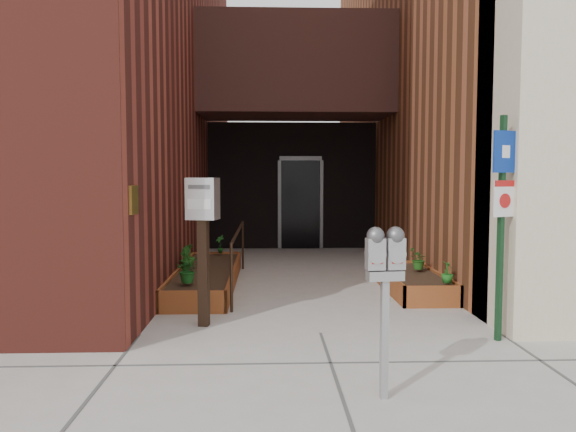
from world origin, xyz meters
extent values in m
plane|color=#9E9991|center=(0.00, 0.00, 0.00)|extent=(80.00, 80.00, 0.00)
cube|color=maroon|center=(-6.00, 6.70, 5.00)|extent=(8.00, 14.60, 10.00)
cube|color=brown|center=(6.00, 7.15, 5.00)|extent=(8.00, 13.70, 10.00)
cube|color=#BFB593|center=(2.55, 0.20, 2.20)|extent=(1.10, 1.20, 4.40)
cube|color=black|center=(0.00, 6.00, 4.00)|extent=(4.20, 2.00, 2.00)
cube|color=black|center=(0.00, 7.40, 1.50)|extent=(4.00, 0.30, 3.00)
cube|color=black|center=(0.20, 7.22, 1.05)|extent=(0.90, 0.06, 2.10)
cube|color=#B79338|center=(-1.99, -0.20, 1.50)|extent=(0.04, 0.30, 0.30)
cube|color=brown|center=(-1.55, 0.92, 0.15)|extent=(0.90, 0.04, 0.30)
cube|color=brown|center=(-1.55, 4.48, 0.15)|extent=(0.90, 0.04, 0.30)
cube|color=brown|center=(-1.98, 2.70, 0.15)|extent=(0.04, 3.60, 0.30)
cube|color=brown|center=(-1.12, 2.70, 0.15)|extent=(0.04, 3.60, 0.30)
cube|color=black|center=(-1.55, 2.70, 0.13)|extent=(0.82, 3.52, 0.26)
cube|color=brown|center=(1.60, 1.12, 0.15)|extent=(0.80, 0.04, 0.30)
cube|color=brown|center=(1.60, 3.28, 0.15)|extent=(0.80, 0.04, 0.30)
cube|color=brown|center=(1.22, 2.20, 0.15)|extent=(0.04, 2.20, 0.30)
cube|color=brown|center=(1.98, 2.20, 0.15)|extent=(0.04, 2.20, 0.30)
cube|color=black|center=(1.60, 2.20, 0.13)|extent=(0.72, 2.12, 0.26)
cylinder|color=black|center=(-1.05, 1.00, 0.45)|extent=(0.04, 0.04, 0.90)
cylinder|color=black|center=(-1.05, 4.30, 0.45)|extent=(0.04, 0.04, 0.90)
cylinder|color=black|center=(-1.05, 2.65, 0.88)|extent=(0.04, 3.30, 0.04)
cube|color=#9F9FA1|center=(0.33, -1.84, 0.47)|extent=(0.06, 0.06, 0.94)
cube|color=#9F9FA1|center=(0.33, -1.84, 0.98)|extent=(0.29, 0.15, 0.08)
cube|color=#9F9FA1|center=(0.25, -1.85, 1.15)|extent=(0.15, 0.11, 0.25)
sphere|color=#59595B|center=(0.25, -1.85, 1.29)|extent=(0.14, 0.14, 0.14)
cube|color=white|center=(0.25, -1.89, 1.17)|extent=(0.08, 0.02, 0.05)
cube|color=#B21414|center=(0.25, -1.89, 1.09)|extent=(0.08, 0.02, 0.03)
cube|color=#9F9FA1|center=(0.41, -1.83, 1.15)|extent=(0.15, 0.11, 0.25)
sphere|color=#59595B|center=(0.41, -1.83, 1.29)|extent=(0.14, 0.14, 0.14)
cube|color=white|center=(0.41, -1.88, 1.17)|extent=(0.08, 0.02, 0.05)
cube|color=#B21414|center=(0.41, -1.88, 1.09)|extent=(0.08, 0.02, 0.03)
cube|color=#13361B|center=(1.86, -0.34, 1.19)|extent=(0.07, 0.07, 2.38)
cube|color=navy|center=(1.88, -0.37, 2.00)|extent=(0.31, 0.15, 0.43)
cube|color=white|center=(1.88, -0.37, 2.00)|extent=(0.10, 0.06, 0.13)
cube|color=white|center=(1.88, -0.37, 1.51)|extent=(0.26, 0.13, 0.38)
cube|color=#B21414|center=(1.88, -0.37, 1.67)|extent=(0.25, 0.12, 0.06)
cylinder|color=#B21414|center=(1.88, -0.38, 1.49)|extent=(0.14, 0.07, 0.15)
cube|color=black|center=(-1.33, 0.36, 0.63)|extent=(0.13, 0.13, 1.26)
cube|color=silver|center=(-1.33, 0.36, 1.49)|extent=(0.39, 0.31, 0.48)
cube|color=#59595B|center=(-1.36, 0.24, 1.62)|extent=(0.25, 0.06, 0.05)
cube|color=white|center=(-1.36, 0.24, 1.43)|extent=(0.27, 0.07, 0.11)
imported|color=#18551A|center=(-1.66, 1.44, 0.48)|extent=(0.39, 0.39, 0.35)
imported|color=#1B4F16|center=(-1.85, 2.43, 0.48)|extent=(0.27, 0.27, 0.36)
imported|color=#265F1B|center=(-1.85, 2.79, 0.48)|extent=(0.29, 0.29, 0.37)
imported|color=#1A5A19|center=(-1.47, 4.30, 0.47)|extent=(0.25, 0.25, 0.34)
imported|color=#1D611B|center=(1.84, 1.30, 0.45)|extent=(0.17, 0.17, 0.30)
imported|color=#1D631C|center=(1.35, 2.83, 0.47)|extent=(0.23, 0.23, 0.33)
imported|color=#225A19|center=(1.74, 2.38, 0.46)|extent=(0.41, 0.41, 0.32)
camera|label=1|loc=(-0.59, -6.11, 1.76)|focal=35.00mm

